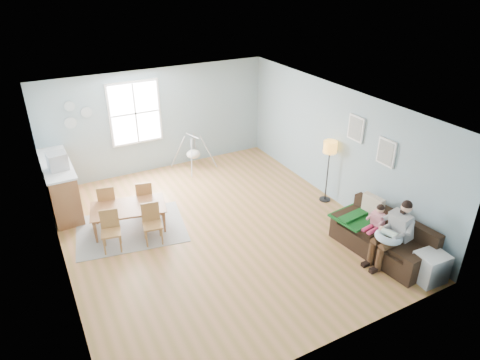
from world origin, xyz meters
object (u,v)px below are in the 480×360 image
chair_sw (110,228)px  chair_nw (107,201)px  sofa (383,240)px  chair_ne (144,196)px  baby_swing (193,154)px  chair_se (152,221)px  father (394,231)px  monitor (57,161)px  counter (60,185)px  toddler (376,220)px  floor_lamp (330,152)px  storage_cube (430,267)px  dining_table (130,218)px

chair_sw → chair_nw: bearing=80.7°
sofa → chair_ne: bearing=135.6°
baby_swing → chair_se: bearing=-126.4°
father → chair_nw: father is taller
father → monitor: monitor is taller
sofa → chair_se: 4.54m
father → counter: size_ratio=0.62×
toddler → baby_swing: 5.35m
floor_lamp → chair_sw: floor_lamp is taller
storage_cube → monitor: monitor is taller
chair_ne → baby_swing: size_ratio=0.71×
storage_cube → chair_sw: chair_sw is taller
chair_se → chair_ne: chair_se is taller
sofa → dining_table: size_ratio=1.33×
toddler → chair_ne: bearing=136.3°
dining_table → chair_ne: bearing=57.1°
storage_cube → chair_se: size_ratio=0.68×
father → chair_se: (-3.71, 2.76, -0.21)m
sofa → father: bearing=-108.3°
sofa → toddler: (-0.09, 0.18, 0.38)m
sofa → father: size_ratio=1.59×
chair_se → chair_ne: bearing=80.7°
sofa → chair_sw: size_ratio=2.45×
storage_cube → chair_sw: (-4.70, 3.61, 0.18)m
sofa → floor_lamp: size_ratio=1.34×
chair_sw → father: bearing=-32.7°
chair_sw → chair_ne: (0.96, 0.95, -0.01)m
dining_table → chair_nw: (-0.30, 0.61, 0.20)m
toddler → chair_se: bearing=148.3°
storage_cube → chair_ne: size_ratio=0.69×
baby_swing → toddler: bearing=-71.9°
floor_lamp → dining_table: size_ratio=0.99×
chair_sw → counter: size_ratio=0.40×
floor_lamp → father: bearing=-99.1°
storage_cube → baby_swing: baby_swing is taller
chair_nw → baby_swing: (2.66, 1.57, -0.05)m
counter → father: bearing=-44.2°
storage_cube → chair_sw: 5.93m
toddler → chair_sw: toddler is taller
chair_se → monitor: 2.45m
sofa → father: 0.50m
dining_table → monitor: size_ratio=3.62×
toddler → chair_se: 4.37m
chair_se → counter: bearing=122.3°
chair_ne → baby_swing: (1.87, 1.70, -0.03)m
toddler → floor_lamp: floor_lamp is taller
chair_se → monitor: bearing=127.0°
dining_table → monitor: (-1.08, 1.23, 1.05)m
chair_nw → chair_ne: 0.80m
floor_lamp → monitor: size_ratio=3.57×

